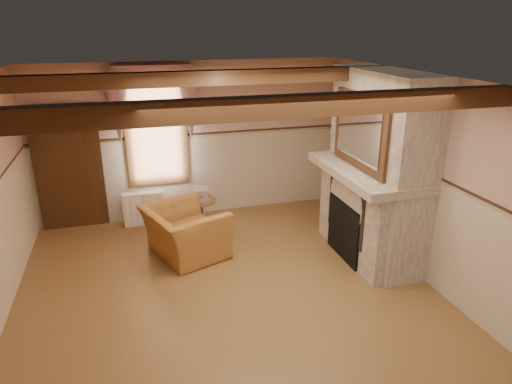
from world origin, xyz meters
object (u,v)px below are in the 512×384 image
object	(u,v)px
side_table	(201,214)
bowl	(369,165)
armchair	(185,232)
mantel_clock	(346,148)
oil_lamp	(362,154)
radiator	(144,208)

from	to	relation	value
side_table	bowl	distance (m)	3.01
armchair	side_table	world-z (taller)	armchair
armchair	mantel_clock	xyz separation A→B (m)	(2.63, -0.01, 1.14)
bowl	oil_lamp	xyz separation A→B (m)	(0.00, 0.22, 0.10)
armchair	radiator	size ratio (longest dim) A/B	1.69
armchair	bowl	xyz separation A→B (m)	(2.63, -0.75, 1.08)
armchair	bowl	world-z (taller)	bowl
radiator	bowl	world-z (taller)	bowl
mantel_clock	oil_lamp	xyz separation A→B (m)	(0.00, -0.52, 0.04)
side_table	radiator	distance (m)	1.06
armchair	radiator	bearing A→B (deg)	1.75
radiator	mantel_clock	world-z (taller)	mantel_clock
side_table	radiator	size ratio (longest dim) A/B	0.79
side_table	oil_lamp	bearing A→B (deg)	-32.45
side_table	bowl	world-z (taller)	bowl
armchair	radiator	distance (m)	1.47
armchair	side_table	distance (m)	0.98
radiator	mantel_clock	size ratio (longest dim) A/B	2.92
bowl	oil_lamp	distance (m)	0.24
bowl	oil_lamp	size ratio (longest dim) A/B	1.16
bowl	side_table	bearing A→B (deg)	143.78
side_table	oil_lamp	distance (m)	2.94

